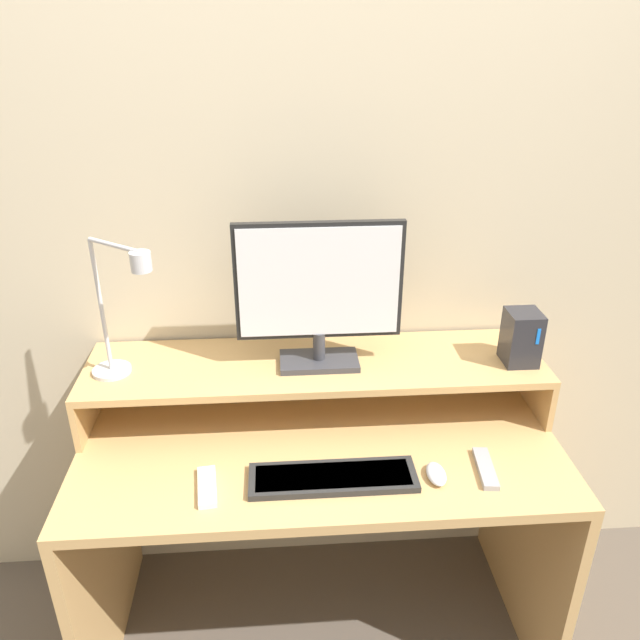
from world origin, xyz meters
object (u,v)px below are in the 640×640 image
desk_lamp (121,314)px  keyboard (333,477)px  remote_control (207,487)px  remote_secondary (485,468)px  mouse (436,474)px  monitor (319,291)px  router_dock (521,337)px

desk_lamp → keyboard: (0.55, -0.27, -0.37)m
desk_lamp → remote_control: bearing=-51.0°
desk_lamp → remote_secondary: size_ratio=2.49×
mouse → remote_control: (-0.60, -0.00, -0.01)m
monitor → mouse: 0.59m
remote_control → keyboard: bearing=1.7°
remote_control → remote_secondary: same height
keyboard → remote_secondary: bearing=1.2°
router_dock → mouse: bearing=-135.7°
remote_secondary → monitor: bearing=143.4°
remote_secondary → mouse: bearing=-172.5°
router_dock → keyboard: router_dock is taller
desk_lamp → router_dock: (1.13, 0.02, -0.13)m
monitor → router_dock: monitor is taller
router_dock → remote_control: 0.98m
keyboard → mouse: 0.27m
mouse → remote_control: mouse is taller
keyboard → remote_control: bearing=-178.3°
mouse → remote_secondary: size_ratio=0.57×
monitor → remote_control: (-0.31, -0.33, -0.39)m
monitor → keyboard: 0.51m
monitor → keyboard: (0.01, -0.32, -0.39)m
keyboard → monitor: bearing=92.3°
desk_lamp → remote_control: (0.23, -0.28, -0.37)m
monitor → mouse: bearing=-49.5°
keyboard → remote_control: 0.33m
desk_lamp → remote_secondary: bearing=-15.2°
mouse → remote_secondary: (0.14, 0.02, -0.01)m
router_dock → keyboard: (-0.58, -0.29, -0.24)m
desk_lamp → keyboard: bearing=-26.0°
router_dock → remote_secondary: router_dock is taller
remote_control → desk_lamp: bearing=129.0°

